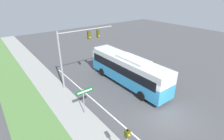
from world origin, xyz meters
name	(u,v)px	position (x,y,z in m)	size (l,w,h in m)	color
ground_plane	(163,116)	(0.00, 0.00, 0.00)	(80.00, 80.00, 0.00)	#4C4C4F
lane_divider_near	(133,135)	(-3.60, 0.00, 0.00)	(0.14, 30.00, 0.01)	silver
bus	(127,69)	(1.40, 6.39, 1.93)	(2.60, 11.24, 3.50)	#3393D1
signal_gantry	(77,46)	(-3.01, 9.70, 4.66)	(6.73, 0.41, 6.48)	#939399
street_sign	(84,96)	(-5.32, 4.38, 1.92)	(1.63, 0.08, 2.63)	#939399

